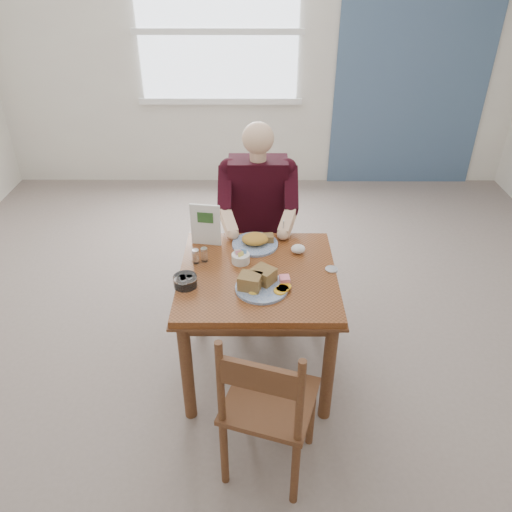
{
  "coord_description": "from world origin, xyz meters",
  "views": [
    {
      "loc": [
        -0.0,
        -2.37,
        2.36
      ],
      "look_at": [
        -0.01,
        0.0,
        0.86
      ],
      "focal_mm": 35.0,
      "sensor_mm": 36.0,
      "label": 1
    }
  ],
  "objects_px": {
    "chair_far": "(258,242)",
    "diner": "(258,207)",
    "near_plate": "(260,282)",
    "table": "(258,288)",
    "far_plate": "(256,241)",
    "chair_near": "(267,406)"
  },
  "relations": [
    {
      "from": "far_plate",
      "to": "chair_near",
      "type": "bearing_deg",
      "value": -86.75
    },
    {
      "from": "chair_far",
      "to": "far_plate",
      "type": "bearing_deg",
      "value": -91.36
    },
    {
      "from": "table",
      "to": "chair_far",
      "type": "distance_m",
      "value": 0.81
    },
    {
      "from": "table",
      "to": "near_plate",
      "type": "height_order",
      "value": "near_plate"
    },
    {
      "from": "chair_far",
      "to": "chair_near",
      "type": "distance_m",
      "value": 1.54
    },
    {
      "from": "table",
      "to": "chair_far",
      "type": "height_order",
      "value": "chair_far"
    },
    {
      "from": "diner",
      "to": "near_plate",
      "type": "distance_m",
      "value": 0.86
    },
    {
      "from": "near_plate",
      "to": "far_plate",
      "type": "bearing_deg",
      "value": 93.31
    },
    {
      "from": "chair_far",
      "to": "chair_near",
      "type": "height_order",
      "value": "same"
    },
    {
      "from": "chair_far",
      "to": "far_plate",
      "type": "distance_m",
      "value": 0.58
    },
    {
      "from": "chair_far",
      "to": "diner",
      "type": "xyz_separation_m",
      "value": [
        0.0,
        -0.09,
        0.33
      ]
    },
    {
      "from": "chair_near",
      "to": "near_plate",
      "type": "height_order",
      "value": "chair_near"
    },
    {
      "from": "table",
      "to": "chair_far",
      "type": "bearing_deg",
      "value": 90.0
    },
    {
      "from": "chair_near",
      "to": "far_plate",
      "type": "height_order",
      "value": "chair_near"
    },
    {
      "from": "table",
      "to": "near_plate",
      "type": "distance_m",
      "value": 0.21
    },
    {
      "from": "chair_far",
      "to": "diner",
      "type": "distance_m",
      "value": 0.34
    },
    {
      "from": "diner",
      "to": "near_plate",
      "type": "xyz_separation_m",
      "value": [
        0.01,
        -0.86,
        -0.02
      ]
    },
    {
      "from": "chair_far",
      "to": "near_plate",
      "type": "relative_size",
      "value": 2.48
    },
    {
      "from": "chair_far",
      "to": "diner",
      "type": "height_order",
      "value": "diner"
    },
    {
      "from": "near_plate",
      "to": "far_plate",
      "type": "xyz_separation_m",
      "value": [
        -0.03,
        0.45,
        -0.01
      ]
    },
    {
      "from": "near_plate",
      "to": "far_plate",
      "type": "height_order",
      "value": "near_plate"
    },
    {
      "from": "diner",
      "to": "near_plate",
      "type": "relative_size",
      "value": 3.62
    }
  ]
}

